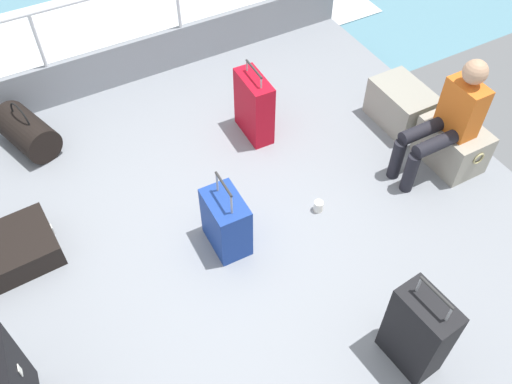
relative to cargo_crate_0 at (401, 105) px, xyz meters
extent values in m
cube|color=gray|center=(0.30, -2.13, -0.23)|extent=(4.40, 5.20, 0.06)
cube|color=gray|center=(-1.87, -2.13, 0.03)|extent=(0.06, 5.20, 0.45)
cylinder|color=silver|center=(-1.87, -2.82, 0.30)|extent=(0.04, 0.04, 1.00)
cylinder|color=silver|center=(-1.87, -1.44, 0.30)|extent=(0.04, 0.04, 1.00)
cube|color=white|center=(-3.30, -2.13, -0.54)|extent=(2.40, 7.28, 0.01)
cube|color=gray|center=(0.00, 0.00, 0.00)|extent=(0.60, 0.40, 0.39)
torus|color=tan|center=(-0.31, 0.00, 0.08)|extent=(0.02, 0.12, 0.12)
torus|color=tan|center=(0.31, 0.00, 0.08)|extent=(0.02, 0.12, 0.12)
cube|color=#9E9989|center=(0.64, 0.06, 0.00)|extent=(0.57, 0.39, 0.40)
torus|color=tan|center=(0.34, 0.06, 0.08)|extent=(0.02, 0.12, 0.12)
torus|color=tan|center=(0.93, 0.06, 0.08)|extent=(0.02, 0.12, 0.12)
cube|color=orange|center=(0.64, 0.01, 0.44)|extent=(0.34, 0.20, 0.48)
sphere|color=tan|center=(0.64, 0.01, 0.80)|extent=(0.20, 0.20, 0.20)
cylinder|color=black|center=(0.73, -0.29, 0.24)|extent=(0.12, 0.40, 0.12)
cylinder|color=black|center=(0.73, -0.49, 0.00)|extent=(0.11, 0.11, 0.40)
cylinder|color=black|center=(0.55, -0.29, 0.24)|extent=(0.12, 0.40, 0.12)
cylinder|color=black|center=(0.55, -0.49, 0.00)|extent=(0.11, 0.11, 0.40)
cube|color=#B70C1E|center=(-0.54, -1.30, 0.12)|extent=(0.46, 0.21, 0.63)
cylinder|color=#A5A8AD|center=(-0.68, -1.30, 0.48)|extent=(0.02, 0.02, 0.11)
cylinder|color=#A5A8AD|center=(-0.41, -1.31, 0.48)|extent=(0.02, 0.02, 0.11)
cylinder|color=#2D2D2D|center=(-0.54, -1.30, 0.54)|extent=(0.29, 0.03, 0.02)
cube|color=green|center=(-0.54, -1.20, 0.18)|extent=(0.05, 0.01, 0.08)
cube|color=navy|center=(0.49, -2.11, 0.06)|extent=(0.41, 0.27, 0.51)
cylinder|color=#A5A8AD|center=(0.37, -2.11, 0.41)|extent=(0.02, 0.02, 0.19)
cylinder|color=#A5A8AD|center=(0.61, -2.12, 0.41)|extent=(0.02, 0.02, 0.19)
cylinder|color=#2D2D2D|center=(0.49, -2.11, 0.50)|extent=(0.26, 0.03, 0.02)
cube|color=white|center=(0.49, -1.98, 0.09)|extent=(0.05, 0.01, 0.08)
cube|color=black|center=(1.94, -1.47, 0.15)|extent=(0.42, 0.27, 0.69)
cylinder|color=#A5A8AD|center=(1.82, -1.48, 0.57)|extent=(0.02, 0.02, 0.14)
cylinder|color=#A5A8AD|center=(2.06, -1.46, 0.57)|extent=(0.02, 0.02, 0.14)
cylinder|color=#2D2D2D|center=(1.94, -1.47, 0.64)|extent=(0.26, 0.04, 0.02)
cube|color=silver|center=(1.93, -1.35, 0.36)|extent=(0.05, 0.01, 0.08)
cube|color=black|center=(-0.17, -3.71, -0.09)|extent=(0.57, 0.82, 0.21)
cube|color=white|center=(-0.19, -3.31, -0.05)|extent=(0.05, 0.01, 0.08)
cube|color=white|center=(1.03, -3.74, 0.27)|extent=(0.05, 0.01, 0.08)
cylinder|color=black|center=(-1.39, -3.21, -0.03)|extent=(0.69, 0.52, 0.34)
torus|color=black|center=(-1.39, -3.21, 0.15)|extent=(0.28, 0.11, 0.29)
cylinder|color=white|center=(0.57, -1.29, -0.15)|extent=(0.08, 0.08, 0.10)
camera|label=1|loc=(2.85, -3.16, 3.39)|focal=38.32mm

